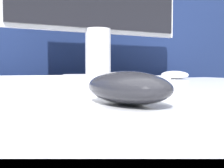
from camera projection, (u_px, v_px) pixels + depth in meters
The scene contains 4 objects.
partition_panel at pixel (41, 86), 1.02m from camera, with size 5.00×0.03×1.35m.
computer_mouse_near at pixel (127, 87), 0.26m from camera, with size 0.07×0.12×0.03m.
keyboard at pixel (52, 84), 0.42m from camera, with size 0.39×0.17×0.02m.
computer_mouse_far at pixel (174, 75), 0.95m from camera, with size 0.09×0.13×0.03m.
Camera 1 is at (-0.18, -0.37, 0.74)m, focal length 42.00 mm.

